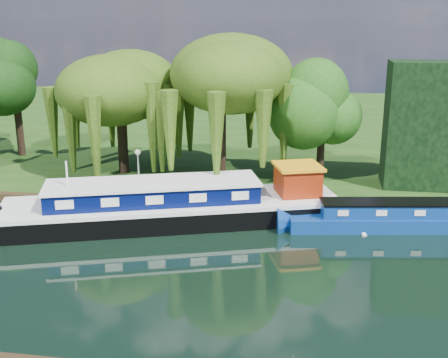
# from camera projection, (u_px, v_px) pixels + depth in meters

# --- Properties ---
(ground) EXTENTS (120.00, 120.00, 0.00)m
(ground) POSITION_uv_depth(u_px,v_px,m) (63.00, 262.00, 26.42)
(ground) COLOR black
(far_bank) EXTENTS (120.00, 52.00, 0.45)m
(far_bank) POSITION_uv_depth(u_px,v_px,m) (202.00, 124.00, 58.58)
(far_bank) COLOR #16370F
(far_bank) RESTS_ON ground
(dutch_barge) EXTENTS (18.99, 9.89, 3.93)m
(dutch_barge) POSITION_uv_depth(u_px,v_px,m) (175.00, 205.00, 31.29)
(dutch_barge) COLOR black
(dutch_barge) RESTS_ON ground
(narrowboat) EXTENTS (11.74, 3.73, 1.69)m
(narrowboat) POSITION_uv_depth(u_px,v_px,m) (396.00, 218.00, 30.41)
(narrowboat) COLOR navy
(narrowboat) RESTS_ON ground
(white_cruiser) EXTENTS (2.48, 2.25, 1.13)m
(white_cruiser) POSITION_uv_depth(u_px,v_px,m) (358.00, 230.00, 30.36)
(white_cruiser) COLOR silver
(white_cruiser) RESTS_ON ground
(willow_left) EXTENTS (6.67, 6.67, 7.99)m
(willow_left) POSITION_uv_depth(u_px,v_px,m) (120.00, 90.00, 38.20)
(willow_left) COLOR black
(willow_left) RESTS_ON far_bank
(willow_right) EXTENTS (7.19, 7.19, 8.75)m
(willow_right) POSITION_uv_depth(u_px,v_px,m) (221.00, 86.00, 35.61)
(willow_right) COLOR black
(willow_right) RESTS_ON far_bank
(tree_far_mid) EXTENTS (5.09, 5.09, 8.34)m
(tree_far_mid) POSITION_uv_depth(u_px,v_px,m) (15.00, 82.00, 43.22)
(tree_far_mid) COLOR black
(tree_far_mid) RESTS_ON far_bank
(tree_far_right) EXTENTS (4.26, 4.26, 6.97)m
(tree_far_right) POSITION_uv_depth(u_px,v_px,m) (323.00, 110.00, 36.27)
(tree_far_right) COLOR black
(tree_far_right) RESTS_ON far_bank
(conifer_hedge) EXTENTS (6.00, 3.00, 8.00)m
(conifer_hedge) POSITION_uv_depth(u_px,v_px,m) (434.00, 125.00, 35.58)
(conifer_hedge) COLOR black
(conifer_hedge) RESTS_ON far_bank
(lamppost) EXTENTS (0.36, 0.36, 2.56)m
(lamppost) POSITION_uv_depth(u_px,v_px,m) (138.00, 159.00, 35.62)
(lamppost) COLOR silver
(lamppost) RESTS_ON far_bank
(mooring_posts) EXTENTS (19.16, 0.16, 1.00)m
(mooring_posts) POSITION_uv_depth(u_px,v_px,m) (113.00, 190.00, 34.19)
(mooring_posts) COLOR silver
(mooring_posts) RESTS_ON far_bank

